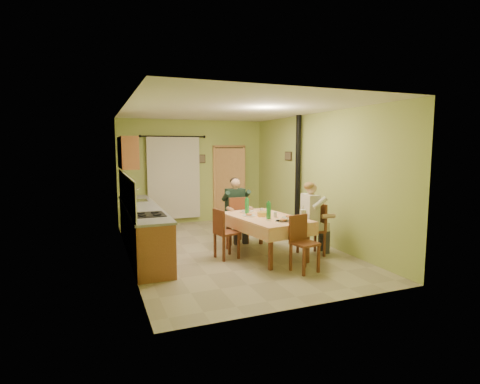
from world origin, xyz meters
name	(u,v)px	position (x,y,z in m)	size (l,w,h in m)	color
floor	(230,249)	(0.00, 0.00, 0.00)	(4.00, 6.00, 0.01)	tan
room_shell	(230,160)	(0.00, 0.00, 1.82)	(4.04, 6.04, 2.82)	#B3C465
kitchen_run	(142,228)	(-1.71, 0.40, 0.48)	(0.64, 3.64, 1.56)	brown
upper_cabinets	(128,153)	(-1.82, 1.70, 1.95)	(0.35, 1.40, 0.70)	brown
curtain	(174,177)	(-0.55, 2.90, 1.26)	(1.70, 0.07, 2.22)	black
doorway	(230,183)	(1.03, 2.90, 1.05)	(0.96, 0.37, 2.15)	black
dining_table	(265,236)	(0.46, -0.69, 0.38)	(1.33, 1.93, 0.76)	#F1AE7B
tableware	(269,214)	(0.49, -0.79, 0.83)	(0.87, 1.58, 0.33)	white
chair_far	(236,229)	(0.28, 0.42, 0.29)	(0.46, 0.46, 1.02)	brown
chair_near	(304,254)	(0.66, -1.77, 0.29)	(0.45, 0.45, 0.94)	brown
chair_right	(312,240)	(1.32, -0.97, 0.29)	(0.48, 0.48, 1.00)	brown
chair_left	(226,243)	(-0.30, -0.58, 0.29)	(0.45, 0.45, 0.94)	brown
man_far	(236,203)	(0.28, 0.43, 0.88)	(0.58, 0.47, 1.39)	#192D23
man_right	(312,210)	(1.30, -0.97, 0.88)	(0.49, 0.61, 1.39)	beige
stove_flue	(297,192)	(1.90, 0.60, 1.02)	(0.24, 0.24, 2.80)	black
picture_back	(202,159)	(0.25, 2.97, 1.75)	(0.19, 0.03, 0.23)	black
picture_right	(288,156)	(1.97, 1.20, 1.85)	(0.03, 0.31, 0.21)	brown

